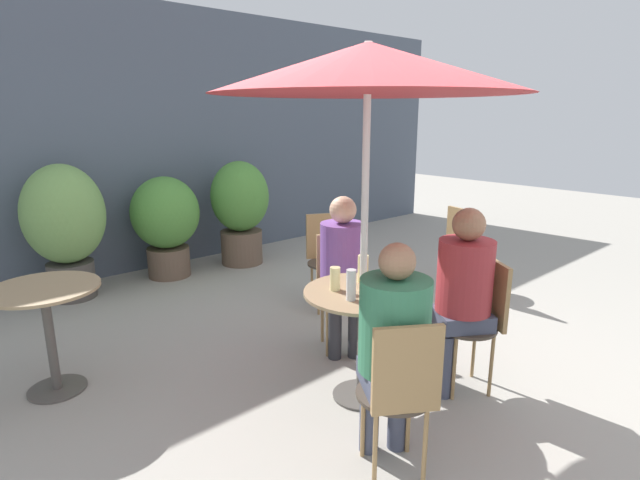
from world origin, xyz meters
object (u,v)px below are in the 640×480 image
(cafe_table_near, at_px, (362,315))
(seated_person_0, at_px, (393,339))
(beer_glass_0, at_px, (335,279))
(umbrella, at_px, (368,69))
(bistro_chair_2, at_px, (339,280))
(seated_person_2, at_px, (343,262))
(beer_glass_3, at_px, (363,269))
(potted_plant_0, at_px, (65,222))
(bistro_chair_1, at_px, (481,313))
(potted_plant_2, at_px, (240,207))
(beer_glass_2, at_px, (391,279))
(cafe_table_far, at_px, (47,313))
(bistro_chair_4, at_px, (464,241))
(seated_person_1, at_px, (462,286))
(bistro_chair_0, at_px, (401,387))
(beer_glass_1, at_px, (351,285))
(potted_plant_1, at_px, (165,220))
(bistro_chair_3, at_px, (326,252))

(cafe_table_near, height_order, seated_person_0, seated_person_0)
(beer_glass_0, xyz_separation_m, umbrella, (0.12, -0.13, 1.23))
(bistro_chair_2, xyz_separation_m, seated_person_2, (-0.08, -0.12, 0.19))
(beer_glass_3, distance_m, potted_plant_0, 3.20)
(bistro_chair_1, distance_m, potted_plant_2, 3.52)
(seated_person_0, bearing_deg, potted_plant_2, -78.56)
(seated_person_0, height_order, potted_plant_0, potted_plant_0)
(bistro_chair_2, xyz_separation_m, beer_glass_2, (-0.35, -0.81, 0.30))
(cafe_table_far, bearing_deg, cafe_table_near, -43.82)
(bistro_chair_2, relative_size, seated_person_2, 0.72)
(beer_glass_2, xyz_separation_m, umbrella, (-0.09, 0.15, 1.21))
(beer_glass_0, distance_m, beer_glass_2, 0.35)
(potted_plant_2, bearing_deg, bistro_chair_4, -64.05)
(cafe_table_near, relative_size, beer_glass_0, 5.03)
(seated_person_1, xyz_separation_m, potted_plant_2, (0.54, 3.41, -0.02))
(bistro_chair_4, xyz_separation_m, beer_glass_3, (-2.11, -0.57, 0.29))
(potted_plant_2, bearing_deg, bistro_chair_2, -105.11)
(bistro_chair_0, relative_size, beer_glass_0, 5.97)
(bistro_chair_4, xyz_separation_m, seated_person_2, (-1.88, -0.14, 0.19))
(cafe_table_far, distance_m, bistro_chair_0, 2.31)
(umbrella, bearing_deg, beer_glass_1, -160.54)
(cafe_table_far, height_order, potted_plant_2, potted_plant_2)
(potted_plant_0, bearing_deg, beer_glass_1, -78.09)
(bistro_chair_1, relative_size, beer_glass_3, 4.89)
(bistro_chair_0, bearing_deg, seated_person_2, -90.00)
(cafe_table_far, xyz_separation_m, umbrella, (1.46, -1.40, 1.49))
(bistro_chair_0, distance_m, seated_person_1, 1.04)
(bistro_chair_0, relative_size, beer_glass_3, 4.89)
(bistro_chair_2, height_order, seated_person_1, seated_person_1)
(beer_glass_0, bearing_deg, beer_glass_2, -53.95)
(seated_person_1, relative_size, potted_plant_1, 1.09)
(bistro_chair_3, height_order, beer_glass_2, beer_glass_2)
(beer_glass_2, relative_size, umbrella, 0.09)
(bistro_chair_3, xyz_separation_m, bistro_chair_4, (1.32, -0.65, 0.00))
(bistro_chair_0, xyz_separation_m, bistro_chair_3, (1.34, 2.00, 0.00))
(potted_plant_0, bearing_deg, cafe_table_far, -109.27)
(beer_glass_2, height_order, potted_plant_0, potted_plant_0)
(bistro_chair_2, xyz_separation_m, seated_person_1, (0.11, -1.02, 0.20))
(beer_glass_3, distance_m, potted_plant_1, 3.06)
(beer_glass_1, xyz_separation_m, beer_glass_3, (0.29, 0.18, -0.00))
(seated_person_2, bearing_deg, beer_glass_2, -77.96)
(bistro_chair_3, bearing_deg, bistro_chair_4, 0.15)
(potted_plant_0, bearing_deg, bistro_chair_0, -83.90)
(bistro_chair_4, relative_size, beer_glass_3, 4.89)
(potted_plant_1, bearing_deg, umbrella, -93.23)
(bistro_chair_1, bearing_deg, umbrella, -90.00)
(beer_glass_0, distance_m, potted_plant_0, 3.13)
(cafe_table_near, height_order, potted_plant_0, potted_plant_0)
(cafe_table_near, bearing_deg, potted_plant_1, 86.77)
(seated_person_0, bearing_deg, potted_plant_1, -65.00)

